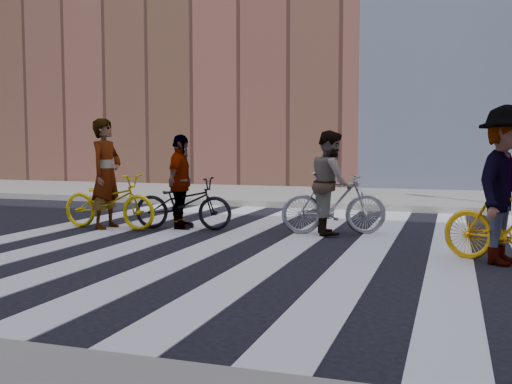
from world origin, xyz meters
The scene contains 11 objects.
ground centered at (0.00, 0.00, 0.00)m, with size 100.00×100.00×0.00m, color black.
sidewalk_far centered at (0.00, 7.50, 0.07)m, with size 100.00×5.00×0.15m, color slate.
zebra_crosswalk centered at (0.00, 0.00, 0.01)m, with size 8.25×10.00×0.01m.
bike_yellow_left centered at (-2.95, 0.81, 0.48)m, with size 0.64×1.84×0.96m, color yellow.
bike_silver_mid centered at (0.91, 1.39, 0.52)m, with size 0.48×1.72×1.03m, color #9CA0A6.
bike_yellow_right centered at (3.43, -0.38, 0.50)m, with size 0.47×1.66×1.00m, color #FFB30E.
bike_dark_rear centered at (-1.70, 1.16, 0.46)m, with size 0.60×1.73×0.91m, color black.
rider_left centered at (-3.00, 0.81, 0.96)m, with size 0.70×0.46×1.93m, color slate.
rider_mid centered at (0.86, 1.39, 0.85)m, with size 0.83×0.65×1.71m, color slate.
rider_right centered at (3.38, -0.38, 0.98)m, with size 1.26×0.73×1.96m, color slate.
rider_rear centered at (-1.75, 1.16, 0.83)m, with size 0.97×0.40×1.65m, color slate.
Camera 1 is at (2.74, -8.28, 1.49)m, focal length 42.00 mm.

